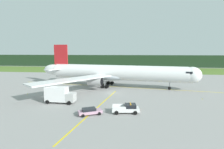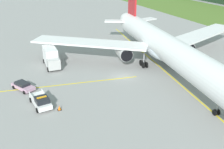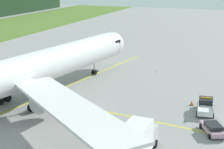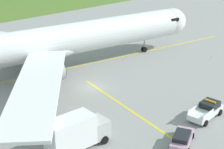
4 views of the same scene
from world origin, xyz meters
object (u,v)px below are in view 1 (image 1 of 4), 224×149
Objects in this scene: ops_pickup_truck at (127,108)px; catering_truck at (59,95)px; staff_car at (90,111)px; airliner at (114,73)px; apron_cone at (138,108)px.

ops_pickup_truck is 16.61m from catering_truck.
catering_truck is 11.22m from staff_car.
airliner reaches higher than staff_car.
ops_pickup_truck is (4.91, -25.15, -3.78)m from airliner.
catering_truck is 1.45× the size of staff_car.
staff_car is at bearing -94.35° from airliner.
ops_pickup_truck is 1.14× the size of staff_car.
apron_cone is (18.04, -2.80, -1.61)m from catering_truck.
staff_car is 10.03m from apron_cone.
airliner is 23.03m from catering_truck.
catering_truck is (-15.80, 5.04, 1.06)m from ops_pickup_truck.
staff_car is (8.84, -6.80, -1.26)m from catering_truck.
ops_pickup_truck reaches higher than staff_car.
catering_truck is at bearing 162.30° from ops_pickup_truck.
apron_cone is (7.15, -22.91, -4.34)m from airliner.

